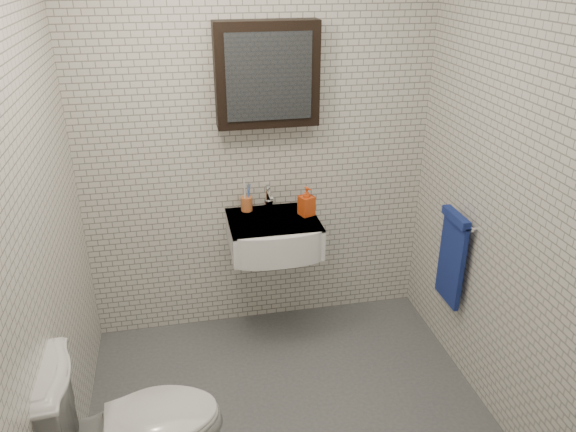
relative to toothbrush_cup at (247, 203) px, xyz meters
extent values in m
cube|color=#4B4E52|center=(0.09, -0.94, -0.90)|extent=(2.20, 2.00, 0.01)
cube|color=silver|center=(0.09, 0.06, 0.35)|extent=(2.20, 0.02, 2.50)
cube|color=silver|center=(0.09, -1.94, 0.35)|extent=(2.20, 0.02, 2.50)
cube|color=silver|center=(-1.01, -0.94, 0.35)|extent=(0.02, 2.00, 2.50)
cube|color=silver|center=(1.19, -0.94, 0.35)|extent=(0.02, 2.00, 2.50)
cube|color=white|center=(0.14, -0.17, -0.15)|extent=(0.55, 0.45, 0.20)
cylinder|color=silver|center=(0.14, -0.15, -0.06)|extent=(0.31, 0.31, 0.02)
cylinder|color=silver|center=(0.14, -0.15, -0.05)|extent=(0.04, 0.04, 0.01)
cube|color=white|center=(0.14, -0.17, -0.06)|extent=(0.55, 0.45, 0.01)
cylinder|color=silver|center=(0.14, 0.00, -0.02)|extent=(0.06, 0.06, 0.06)
cylinder|color=silver|center=(0.14, 0.00, 0.04)|extent=(0.03, 0.03, 0.08)
cylinder|color=silver|center=(0.14, -0.06, 0.07)|extent=(0.02, 0.12, 0.02)
cube|color=silver|center=(0.14, 0.03, 0.09)|extent=(0.02, 0.09, 0.01)
cube|color=black|center=(0.14, -0.01, 0.80)|extent=(0.60, 0.14, 0.60)
cube|color=#3F444C|center=(0.14, -0.09, 0.80)|extent=(0.49, 0.01, 0.49)
cylinder|color=silver|center=(1.15, -0.59, 0.05)|extent=(0.02, 0.30, 0.02)
cylinder|color=silver|center=(1.17, -0.46, 0.05)|extent=(0.04, 0.02, 0.02)
cylinder|color=silver|center=(1.17, -0.72, 0.05)|extent=(0.04, 0.02, 0.02)
cube|color=navy|center=(1.14, -0.59, -0.22)|extent=(0.03, 0.26, 0.54)
cube|color=navy|center=(1.13, -0.59, 0.06)|extent=(0.05, 0.26, 0.05)
cylinder|color=#CA6632|center=(0.00, 0.00, 0.00)|extent=(0.09, 0.09, 0.09)
cylinder|color=white|center=(-0.01, -0.01, 0.05)|extent=(0.02, 0.03, 0.17)
cylinder|color=#406ECD|center=(0.01, -0.01, 0.05)|extent=(0.01, 0.02, 0.16)
cylinder|color=white|center=(0.00, 0.01, 0.06)|extent=(0.02, 0.03, 0.18)
cylinder|color=#406ECD|center=(0.02, 0.01, 0.05)|extent=(0.02, 0.04, 0.16)
imported|color=orange|center=(0.36, -0.14, 0.04)|extent=(0.11, 0.11, 0.19)
imported|color=silver|center=(-0.71, -1.28, -0.48)|extent=(0.85, 0.52, 0.83)
camera|label=1|loc=(-0.40, -3.24, 1.42)|focal=35.00mm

